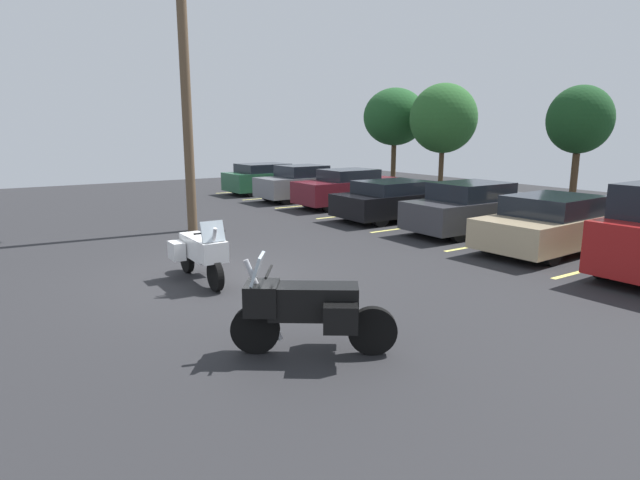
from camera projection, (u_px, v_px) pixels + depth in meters
ground at (217, 280)px, 10.81m from camera, size 44.00×44.00×0.10m
motorcycle_touring at (201, 252)px, 10.39m from camera, size 2.21×0.94×1.33m
motorcycle_second at (307, 307)px, 7.02m from camera, size 1.46×1.92×1.38m
parking_stripes at (431, 224)px, 16.93m from camera, size 23.86×4.99×0.01m
car_green at (269, 178)px, 25.22m from camera, size 2.07×4.34×1.43m
car_grey at (305, 183)px, 22.67m from camera, size 1.94×4.37×1.52m
car_maroon at (352, 188)px, 20.77m from camera, size 1.81×4.71×1.49m
car_black at (399, 200)px, 17.89m from camera, size 1.95×4.68×1.32m
car_charcoal at (478, 208)px, 15.58m from camera, size 1.80×4.89×1.50m
car_tan at (556, 224)px, 13.22m from camera, size 2.16×4.91×1.40m
utility_pole at (185, 81)px, 15.01m from camera, size 1.72×0.78×8.47m
tree_right at (395, 117)px, 31.63m from camera, size 3.76×3.76×5.49m
tree_center_right at (443, 118)px, 28.28m from camera, size 3.61×3.61×5.47m
tree_far_right at (580, 120)px, 24.62m from camera, size 2.99×2.99×5.06m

